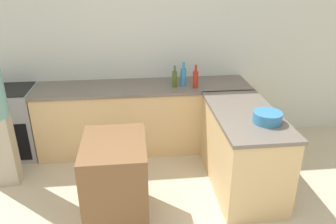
{
  "coord_description": "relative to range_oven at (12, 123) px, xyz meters",
  "views": [
    {
      "loc": [
        -0.12,
        -1.93,
        2.34
      ],
      "look_at": [
        0.22,
        1.16,
        0.96
      ],
      "focal_mm": 35.0,
      "sensor_mm": 36.0,
      "label": 1
    }
  ],
  "objects": [
    {
      "name": "wall_back",
      "position": [
        1.75,
        0.34,
        0.89
      ],
      "size": [
        8.0,
        0.06,
        2.7
      ],
      "color": "silver",
      "rests_on": "ground_plane"
    },
    {
      "name": "counter_peninsula",
      "position": [
        2.81,
        -1.0,
        -0.0
      ],
      "size": [
        0.69,
        1.37,
        0.92
      ],
      "color": "#D6B27A",
      "rests_on": "ground_plane"
    },
    {
      "name": "range_oven",
      "position": [
        0.0,
        0.0,
        0.0
      ],
      "size": [
        0.66,
        0.62,
        0.93
      ],
      "color": "#99999E",
      "rests_on": "ground_plane"
    },
    {
      "name": "olive_oil_bottle",
      "position": [
        2.15,
        -0.1,
        0.57
      ],
      "size": [
        0.06,
        0.06,
        0.28
      ],
      "color": "#475B1E",
      "rests_on": "counter_back"
    },
    {
      "name": "mixing_bowl",
      "position": [
        2.94,
        -1.26,
        0.51
      ],
      "size": [
        0.29,
        0.29,
        0.11
      ],
      "color": "teal",
      "rests_on": "counter_peninsula"
    },
    {
      "name": "island_table",
      "position": [
        1.42,
        -1.46,
        -0.02
      ],
      "size": [
        0.59,
        0.74,
        0.89
      ],
      "color": "brown",
      "rests_on": "ground_plane"
    },
    {
      "name": "water_bottle_blue",
      "position": [
        2.3,
        0.08,
        0.56
      ],
      "size": [
        0.07,
        0.07,
        0.27
      ],
      "color": "#386BB7",
      "rests_on": "counter_back"
    },
    {
      "name": "hot_sauce_bottle",
      "position": [
        2.41,
        -0.16,
        0.57
      ],
      "size": [
        0.07,
        0.07,
        0.3
      ],
      "color": "red",
      "rests_on": "counter_back"
    },
    {
      "name": "dish_soap_bottle",
      "position": [
        2.27,
        -0.06,
        0.58
      ],
      "size": [
        0.08,
        0.08,
        0.31
      ],
      "color": "#338CBF",
      "rests_on": "counter_back"
    },
    {
      "name": "counter_back",
      "position": [
        1.75,
        -0.01,
        -0.0
      ],
      "size": [
        2.82,
        0.67,
        0.92
      ],
      "color": "#D6B27A",
      "rests_on": "ground_plane"
    }
  ]
}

